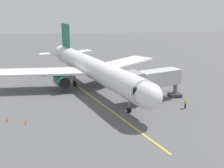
{
  "coord_description": "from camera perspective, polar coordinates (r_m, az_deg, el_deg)",
  "views": [
    {
      "loc": [
        1.76,
        50.89,
        15.2
      ],
      "look_at": [
        -3.52,
        10.09,
        3.0
      ],
      "focal_mm": 41.76,
      "sensor_mm": 36.0,
      "label": 1
    }
  ],
  "objects": [
    {
      "name": "belt_loader_near_nose",
      "position": [
        62.83,
        -4.05,
        3.15
      ],
      "size": [
        2.07,
        4.72,
        2.32
      ],
      "color": "yellow",
      "rests_on": "ground"
    },
    {
      "name": "jet_bridge",
      "position": [
        42.99,
        8.22,
        0.91
      ],
      "size": [
        11.31,
        6.33,
        5.4
      ],
      "color": "#B7B7BC",
      "rests_on": "ground"
    },
    {
      "name": "airplane",
      "position": [
        49.9,
        -4.44,
        3.5
      ],
      "size": [
        32.64,
        38.92,
        11.5
      ],
      "color": "white",
      "rests_on": "ground"
    },
    {
      "name": "safety_cone_nose_right",
      "position": [
        37.4,
        -18.38,
        -7.9
      ],
      "size": [
        0.32,
        0.32,
        0.55
      ],
      "primitive_type": "cone",
      "color": "#F2590F",
      "rests_on": "ground"
    },
    {
      "name": "ground_crew_wing_walker",
      "position": [
        55.37,
        -12.01,
        1.17
      ],
      "size": [
        0.46,
        0.37,
        1.71
      ],
      "color": "#23232D",
      "rests_on": "ground"
    },
    {
      "name": "apron_lead_in_line",
      "position": [
        45.02,
        -3.76,
        -3.25
      ],
      "size": [
        14.13,
        37.59,
        0.01
      ],
      "primitive_type": "cube",
      "rotation": [
        0.0,
        0.0,
        0.35
      ],
      "color": "yellow",
      "rests_on": "ground"
    },
    {
      "name": "safety_cone_nose_left",
      "position": [
        39.12,
        -21.9,
        -7.18
      ],
      "size": [
        0.32,
        0.32,
        0.55
      ],
      "primitive_type": "cone",
      "color": "#F2590F",
      "rests_on": "ground"
    },
    {
      "name": "ground_crew_marshaller",
      "position": [
        42.09,
        15.78,
        -4.01
      ],
      "size": [
        0.3,
        0.43,
        1.71
      ],
      "color": "#23232D",
      "rests_on": "ground"
    },
    {
      "name": "ground_plane",
      "position": [
        53.14,
        -5.17,
        -0.17
      ],
      "size": [
        220.0,
        220.0,
        0.0
      ],
      "primitive_type": "plane",
      "color": "#565659"
    }
  ]
}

